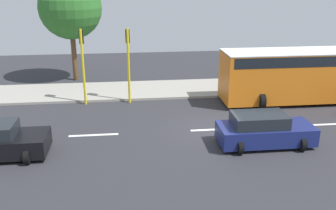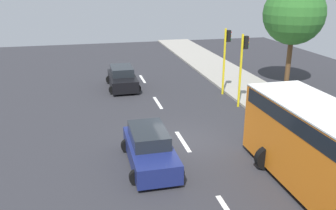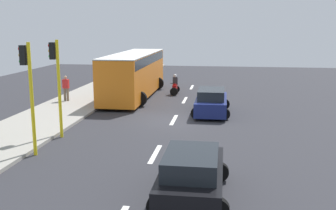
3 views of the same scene
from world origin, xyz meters
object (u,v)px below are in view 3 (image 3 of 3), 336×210
(car_black, at_px, (192,176))
(traffic_light_corner, at_px, (28,83))
(car_dark_blue, at_px, (211,102))
(city_bus, at_px, (134,72))
(motorcycle, at_px, (175,86))
(pedestrian_by_tree, at_px, (118,78))
(pedestrian_near_signal, at_px, (66,87))
(traffic_light_midblock, at_px, (56,75))

(car_black, bearing_deg, traffic_light_corner, -25.59)
(car_dark_blue, xyz_separation_m, city_bus, (5.75, -5.07, 1.13))
(city_bus, bearing_deg, motorcycle, -152.67)
(car_black, bearing_deg, city_bus, -71.69)
(car_dark_blue, height_order, car_black, same)
(city_bus, relative_size, traffic_light_corner, 2.44)
(pedestrian_by_tree, bearing_deg, traffic_light_corner, 92.71)
(city_bus, height_order, pedestrian_near_signal, city_bus)
(city_bus, xyz_separation_m, traffic_light_midblock, (1.07, 11.04, 1.08))
(car_dark_blue, xyz_separation_m, motorcycle, (2.95, -6.51, -0.07))
(car_dark_blue, distance_m, motorcycle, 7.15)
(pedestrian_near_signal, relative_size, traffic_light_midblock, 0.38)
(car_black, bearing_deg, pedestrian_by_tree, -68.77)
(car_dark_blue, bearing_deg, city_bus, -41.39)
(pedestrian_near_signal, height_order, traffic_light_midblock, traffic_light_midblock)
(car_black, distance_m, traffic_light_corner, 7.71)
(car_black, height_order, traffic_light_corner, traffic_light_corner)
(motorcycle, height_order, pedestrian_by_tree, pedestrian_by_tree)
(motorcycle, bearing_deg, car_black, 98.65)
(pedestrian_near_signal, bearing_deg, pedestrian_by_tree, -112.91)
(city_bus, xyz_separation_m, traffic_light_corner, (1.07, 13.68, 1.08))
(car_black, height_order, motorcycle, motorcycle)
(city_bus, bearing_deg, pedestrian_near_signal, 36.58)
(car_black, distance_m, traffic_light_midblock, 9.12)
(pedestrian_by_tree, bearing_deg, pedestrian_near_signal, 67.09)
(motorcycle, height_order, traffic_light_corner, traffic_light_corner)
(traffic_light_midblock, bearing_deg, pedestrian_near_signal, -69.96)
(motorcycle, height_order, pedestrian_near_signal, pedestrian_near_signal)
(pedestrian_by_tree, relative_size, traffic_light_midblock, 0.38)
(motorcycle, xyz_separation_m, traffic_light_corner, (3.87, 15.12, 2.29))
(car_black, xyz_separation_m, pedestrian_near_signal, (9.60, -13.89, 0.35))
(city_bus, bearing_deg, pedestrian_by_tree, -50.32)
(traffic_light_corner, bearing_deg, motorcycle, -104.35)
(motorcycle, relative_size, traffic_light_midblock, 0.34)
(pedestrian_near_signal, distance_m, pedestrian_by_tree, 5.62)
(motorcycle, bearing_deg, car_dark_blue, 114.40)
(car_dark_blue, relative_size, pedestrian_by_tree, 2.54)
(car_dark_blue, relative_size, car_black, 1.02)
(traffic_light_corner, relative_size, traffic_light_midblock, 1.00)
(pedestrian_by_tree, bearing_deg, car_black, 111.23)
(city_bus, relative_size, pedestrian_near_signal, 6.51)
(pedestrian_by_tree, distance_m, traffic_light_corner, 16.01)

